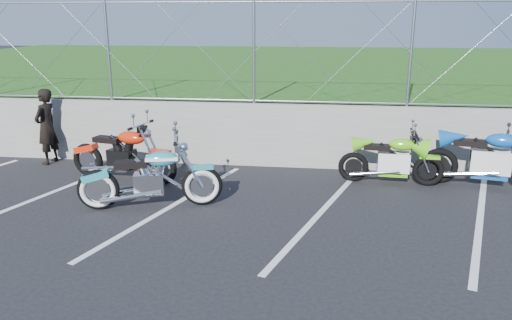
# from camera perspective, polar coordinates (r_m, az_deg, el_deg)

# --- Properties ---
(ground) EXTENTS (90.00, 90.00, 0.00)m
(ground) POSITION_cam_1_polar(r_m,az_deg,el_deg) (7.43, -11.60, -7.85)
(ground) COLOR black
(ground) RESTS_ON ground
(retaining_wall) EXTENTS (30.00, 0.22, 1.30)m
(retaining_wall) POSITION_cam_1_polar(r_m,az_deg,el_deg) (10.44, -5.69, 3.11)
(retaining_wall) COLOR slate
(retaining_wall) RESTS_ON ground
(grass_field) EXTENTS (30.00, 20.00, 1.30)m
(grass_field) POSITION_cam_1_polar(r_m,az_deg,el_deg) (20.18, 0.72, 9.42)
(grass_field) COLOR #1E4B14
(grass_field) RESTS_ON ground
(chain_link_fence) EXTENTS (28.00, 0.03, 2.00)m
(chain_link_fence) POSITION_cam_1_polar(r_m,az_deg,el_deg) (10.20, -5.94, 12.18)
(chain_link_fence) COLOR gray
(chain_link_fence) RESTS_ON retaining_wall
(parking_lines) EXTENTS (18.29, 4.31, 0.01)m
(parking_lines) POSITION_cam_1_polar(r_m,az_deg,el_deg) (8.06, -1.17, -5.57)
(parking_lines) COLOR silver
(parking_lines) RESTS_ON ground
(cruiser_turquoise) EXTENTS (2.26, 0.80, 1.14)m
(cruiser_turquoise) POSITION_cam_1_polar(r_m,az_deg,el_deg) (8.15, -11.79, -2.26)
(cruiser_turquoise) COLOR black
(cruiser_turquoise) RESTS_ON ground
(naked_orange) EXTENTS (2.21, 0.75, 1.11)m
(naked_orange) POSITION_cam_1_polar(r_m,az_deg,el_deg) (9.60, -14.84, 0.43)
(naked_orange) COLOR black
(naked_orange) RESTS_ON ground
(sportbike_green) EXTENTS (1.90, 0.68, 0.98)m
(sportbike_green) POSITION_cam_1_polar(r_m,az_deg,el_deg) (9.46, 15.31, -0.17)
(sportbike_green) COLOR black
(sportbike_green) RESTS_ON ground
(sportbike_blue) EXTENTS (2.21, 0.79, 1.16)m
(sportbike_blue) POSITION_cam_1_polar(r_m,az_deg,el_deg) (9.81, 25.05, -0.09)
(sportbike_blue) COLOR black
(sportbike_blue) RESTS_ON ground
(person_standing) EXTENTS (0.45, 0.62, 1.57)m
(person_standing) POSITION_cam_1_polar(r_m,az_deg,el_deg) (11.22, -22.84, 3.54)
(person_standing) COLOR black
(person_standing) RESTS_ON ground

